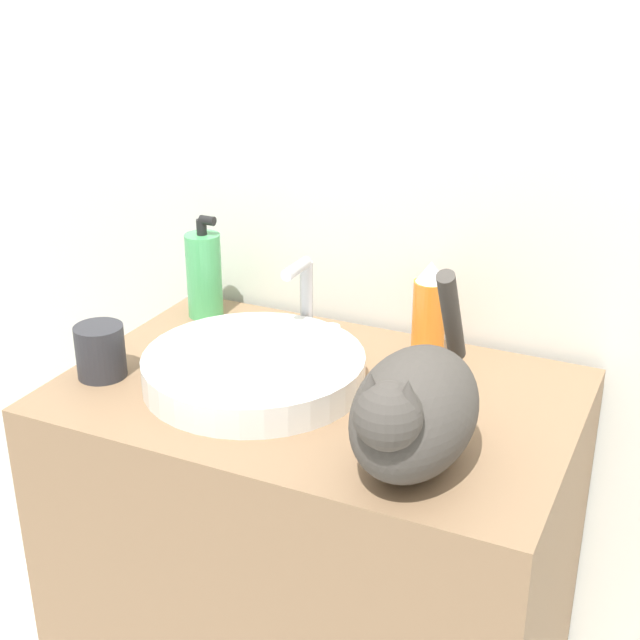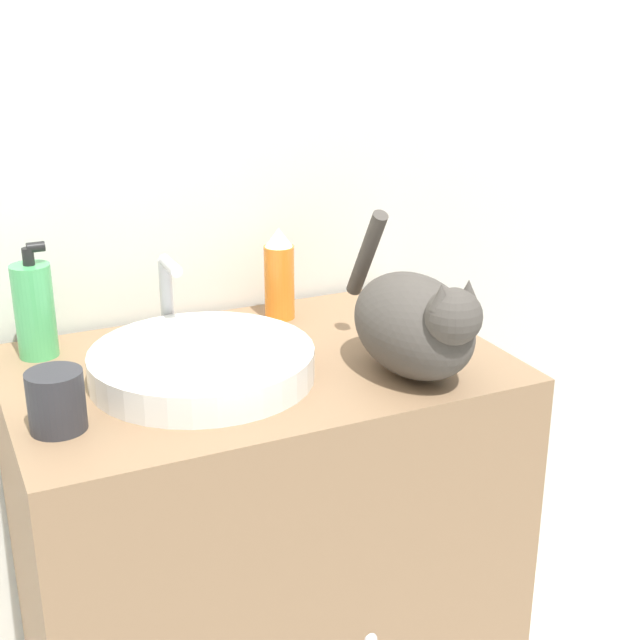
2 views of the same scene
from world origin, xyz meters
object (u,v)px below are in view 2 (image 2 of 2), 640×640
object	(u,v)px
spray_bottle	(279,275)
cat	(416,323)
soap_bottle	(34,309)
cup	(56,401)

from	to	relation	value
spray_bottle	cat	bearing A→B (deg)	-74.60
soap_bottle	cup	world-z (taller)	soap_bottle
soap_bottle	spray_bottle	distance (m)	0.46
soap_bottle	spray_bottle	bearing A→B (deg)	0.06
spray_bottle	cup	distance (m)	0.57
soap_bottle	spray_bottle	world-z (taller)	soap_bottle
spray_bottle	cup	size ratio (longest dim) A/B	1.98
cat	soap_bottle	size ratio (longest dim) A/B	1.85
spray_bottle	cup	world-z (taller)	spray_bottle
cat	soap_bottle	world-z (taller)	cat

